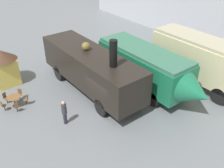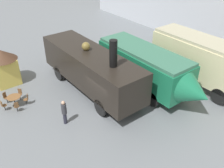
% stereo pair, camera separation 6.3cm
% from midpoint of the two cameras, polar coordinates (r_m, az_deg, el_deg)
% --- Properties ---
extents(ground_plane, '(80.00, 80.00, 0.00)m').
position_cam_midpoint_polar(ground_plane, '(17.92, -1.64, -5.94)').
color(ground_plane, slate).
extents(passenger_coach_vintage, '(8.57, 2.57, 3.92)m').
position_cam_midpoint_polar(passenger_coach_vintage, '(20.94, 20.10, 5.44)').
color(passenger_coach_vintage, beige).
rests_on(passenger_coach_vintage, ground_plane).
extents(streamlined_locomotive, '(9.90, 2.78, 3.29)m').
position_cam_midpoint_polar(streamlined_locomotive, '(19.32, 8.62, 3.68)').
color(streamlined_locomotive, '#196B47').
rests_on(streamlined_locomotive, ground_plane).
extents(steam_locomotive, '(10.22, 2.81, 5.11)m').
position_cam_midpoint_polar(steam_locomotive, '(19.12, -4.79, 3.88)').
color(steam_locomotive, black).
rests_on(steam_locomotive, ground_plane).
extents(cafe_table_near, '(0.97, 0.97, 0.77)m').
position_cam_midpoint_polar(cafe_table_near, '(19.28, -21.40, -3.09)').
color(cafe_table_near, black).
rests_on(cafe_table_near, ground_plane).
extents(cafe_chair_0, '(0.37, 0.36, 0.87)m').
position_cam_midpoint_polar(cafe_chair_0, '(18.63, -20.90, -4.75)').
color(cafe_chair_0, black).
rests_on(cafe_chair_0, ground_plane).
extents(cafe_chair_1, '(0.39, 0.40, 0.87)m').
position_cam_midpoint_polar(cafe_chair_1, '(19.17, -18.85, -3.19)').
color(cafe_chair_1, black).
rests_on(cafe_chair_1, ground_plane).
extents(cafe_chair_2, '(0.40, 0.40, 0.87)m').
position_cam_midpoint_polar(cafe_chair_2, '(19.96, -20.26, -2.01)').
color(cafe_chair_2, black).
rests_on(cafe_chair_2, ground_plane).
extents(cafe_chair_3, '(0.40, 0.39, 0.87)m').
position_cam_midpoint_polar(cafe_chair_3, '(19.92, -23.06, -2.73)').
color(cafe_chair_3, black).
rests_on(cafe_chair_3, ground_plane).
extents(cafe_chair_4, '(0.36, 0.37, 0.87)m').
position_cam_midpoint_polar(cafe_chair_4, '(19.11, -23.57, -4.41)').
color(cafe_chair_4, black).
rests_on(cafe_chair_4, ground_plane).
extents(visitor_person, '(0.34, 0.34, 1.78)m').
position_cam_midpoint_polar(visitor_person, '(16.48, -10.76, -6.17)').
color(visitor_person, '#262633').
rests_on(visitor_person, ground_plane).
extents(ticket_kiosk, '(2.34, 2.34, 3.00)m').
position_cam_midpoint_polar(ticket_kiosk, '(21.92, -23.39, 3.94)').
color(ticket_kiosk, '#DBC151').
rests_on(ticket_kiosk, ground_plane).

